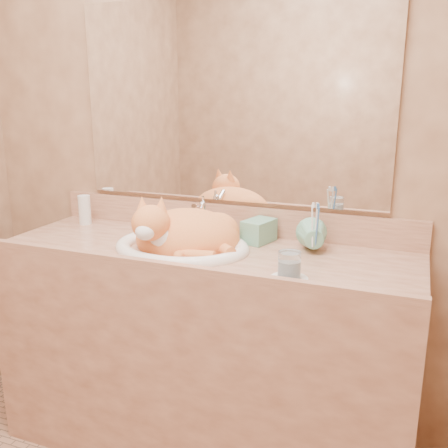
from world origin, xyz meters
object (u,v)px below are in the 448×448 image
at_px(vanity_counter, 204,351).
at_px(cat, 183,232).
at_px(water_glass, 289,265).
at_px(soap_dispenser, 249,221).
at_px(toothbrush_cup, 314,241).
at_px(sink_basin, 181,229).

relative_size(vanity_counter, cat, 3.96).
xyz_separation_m(cat, water_glass, (0.46, -0.18, -0.01)).
bearing_deg(cat, soap_dispenser, 12.21).
distance_m(soap_dispenser, toothbrush_cup, 0.26).
bearing_deg(toothbrush_cup, sink_basin, -168.60).
bearing_deg(sink_basin, toothbrush_cup, 4.99).
distance_m(sink_basin, cat, 0.02).
height_order(toothbrush_cup, water_glass, toothbrush_cup).
bearing_deg(vanity_counter, cat, -170.77).
bearing_deg(water_glass, vanity_counter, 152.77).
relative_size(sink_basin, soap_dispenser, 2.52).
bearing_deg(sink_basin, cat, 65.26).
bearing_deg(water_glass, toothbrush_cup, 85.30).
bearing_deg(vanity_counter, toothbrush_cup, 10.84).
xyz_separation_m(vanity_counter, soap_dispenser, (0.15, 0.11, 0.53)).
distance_m(sink_basin, water_glass, 0.50).
height_order(vanity_counter, toothbrush_cup, toothbrush_cup).
relative_size(toothbrush_cup, water_glass, 1.40).
xyz_separation_m(vanity_counter, toothbrush_cup, (0.41, 0.08, 0.48)).
distance_m(vanity_counter, sink_basin, 0.51).
distance_m(vanity_counter, water_glass, 0.64).
height_order(cat, water_glass, cat).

